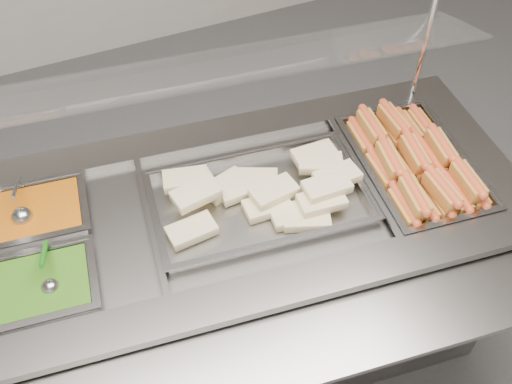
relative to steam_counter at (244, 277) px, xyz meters
name	(u,v)px	position (x,y,z in m)	size (l,w,h in m)	color
steam_counter	(244,277)	(0.00, 0.00, 0.00)	(1.78, 0.97, 0.81)	slate
tray_rail	(292,345)	(-0.06, -0.46, 0.36)	(1.64, 0.54, 0.05)	slate
sneeze_guard	(220,69)	(0.03, 0.20, 0.74)	(1.51, 0.46, 0.40)	silver
pan_hotdogs	(412,169)	(0.56, -0.07, 0.37)	(0.37, 0.53, 0.09)	gray
pan_wraps	(259,201)	(0.05, -0.01, 0.38)	(0.66, 0.44, 0.06)	gray
pan_beans	(39,219)	(-0.56, 0.21, 0.37)	(0.30, 0.25, 0.09)	gray
pan_peas	(44,292)	(-0.60, -0.05, 0.37)	(0.30, 0.25, 0.09)	gray
hotdogs_in_buns	(415,161)	(0.56, -0.08, 0.41)	(0.33, 0.50, 0.11)	#AD6224
tortilla_wraps	(266,191)	(0.08, 0.00, 0.42)	(0.61, 0.38, 0.08)	beige
ladle	(22,215)	(-0.60, 0.20, 0.41)	(0.06, 0.18, 0.12)	#AAAAAF
serving_spoon	(50,281)	(-0.57, -0.06, 0.42)	(0.05, 0.17, 0.12)	#AAAAAF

